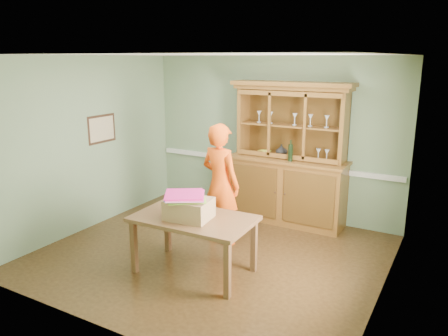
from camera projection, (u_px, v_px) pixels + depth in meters
The scene contains 14 objects.
floor at pixel (211, 254), 6.09m from camera, with size 4.50×4.50×0.00m, color #4E3519.
ceiling at pixel (210, 55), 5.43m from camera, with size 4.50×4.50×0.00m, color white.
wall_back at pixel (271, 137), 7.45m from camera, with size 4.50×4.50×0.00m, color gray.
wall_left at pixel (88, 144), 6.84m from camera, with size 4.00×4.00×0.00m, color gray.
wall_right at pixel (390, 184), 4.69m from camera, with size 4.00×4.00×0.00m, color gray.
wall_front at pixel (100, 203), 4.07m from camera, with size 4.50×4.50×0.00m, color gray.
chair_rail at pixel (270, 163), 7.54m from camera, with size 4.41×0.05×0.08m, color silver.
framed_map at pixel (102, 129), 7.03m from camera, with size 0.03×0.60×0.46m.
window_panel at pixel (384, 177), 4.41m from camera, with size 0.03×0.96×1.36m.
china_hutch at pixel (288, 174), 7.16m from camera, with size 1.96×0.65×2.30m.
dining_table at pixel (194, 224), 5.44m from camera, with size 1.51×0.93×0.74m.
cardboard_box at pixel (189, 209), 5.35m from camera, with size 0.53×0.42×0.25m, color #A87A56.
kite_stack at pixel (185, 197), 5.31m from camera, with size 0.63×0.63×0.06m.
person at pixel (220, 184), 6.30m from camera, with size 0.65×0.43×1.78m, color #FF5610.
Camera 1 is at (2.92, -4.80, 2.67)m, focal length 35.00 mm.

